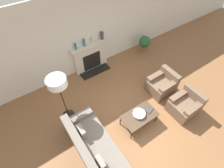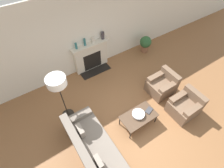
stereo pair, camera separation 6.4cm
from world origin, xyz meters
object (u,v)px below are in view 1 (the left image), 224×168
object	(u,v)px
armchair_near	(185,105)
coffee_table	(139,116)
armchair_far	(162,85)
potted_plant	(144,43)
mantel_vase_right	(102,36)
fireplace	(91,57)
bowl	(139,114)
couch	(94,148)
floor_lamp	(58,85)
mantel_vase_left	(75,46)
book	(149,110)
mantel_vase_center_left	(84,42)
mantel_vase_center_right	(92,40)

from	to	relation	value
armchair_near	coffee_table	world-z (taller)	armchair_near
armchair_far	potted_plant	distance (m)	2.23
mantel_vase_right	potted_plant	size ratio (longest dim) A/B	0.38
fireplace	bowl	bearing A→B (deg)	-90.83
couch	armchair_far	xyz separation A→B (m)	(2.99, 0.57, 0.02)
armchair_far	potted_plant	xyz separation A→B (m)	(0.96, 2.01, 0.11)
armchair_near	coffee_table	bearing A→B (deg)	-107.72
coffee_table	potted_plant	size ratio (longest dim) A/B	1.48
floor_lamp	mantel_vase_left	bearing A→B (deg)	51.24
couch	potted_plant	world-z (taller)	couch
armchair_far	mantel_vase_right	world-z (taller)	mantel_vase_right
fireplace	armchair_near	distance (m)	3.64
book	potted_plant	world-z (taller)	potted_plant
armchair_near	floor_lamp	bearing A→B (deg)	-121.38
armchair_far	bowl	size ratio (longest dim) A/B	2.27
mantel_vase_left	floor_lamp	bearing A→B (deg)	-128.76
bowl	floor_lamp	xyz separation A→B (m)	(-1.64, 1.38, 1.00)
coffee_table	bowl	xyz separation A→B (m)	(0.01, 0.03, 0.08)
fireplace	mantel_vase_center_left	xyz separation A→B (m)	(-0.17, 0.01, 0.70)
couch	armchair_near	xyz separation A→B (m)	(2.99, -0.42, 0.02)
coffee_table	book	size ratio (longest dim) A/B	3.74
coffee_table	book	distance (m)	0.36
armchair_far	coffee_table	xyz separation A→B (m)	(-1.45, -0.53, 0.08)
armchair_far	mantel_vase_right	bearing A→B (deg)	-159.87
couch	mantel_vase_right	world-z (taller)	mantel_vase_right
coffee_table	mantel_vase_right	world-z (taller)	mantel_vase_right
armchair_far	potted_plant	bearing A→B (deg)	154.48
mantel_vase_left	armchair_near	bearing A→B (deg)	-60.51
fireplace	mantel_vase_right	bearing A→B (deg)	1.55
armchair_far	book	xyz separation A→B (m)	(-1.10, -0.56, 0.12)
couch	coffee_table	distance (m)	1.54
fireplace	mantel_vase_center_right	world-z (taller)	mantel_vase_center_right
mantel_vase_right	potted_plant	xyz separation A→B (m)	(1.83, -0.35, -0.83)
armchair_near	bowl	distance (m)	1.54
book	potted_plant	xyz separation A→B (m)	(2.06, 2.57, -0.01)
potted_plant	bowl	bearing A→B (deg)	-133.78
bowl	mantel_vase_center_left	xyz separation A→B (m)	(-0.13, 2.86, 0.78)
bowl	book	size ratio (longest dim) A/B	1.32
floor_lamp	armchair_near	bearing A→B (deg)	-31.38
mantel_vase_center_left	potted_plant	bearing A→B (deg)	-7.85
coffee_table	book	bearing A→B (deg)	-3.65
fireplace	mantel_vase_center_right	xyz separation A→B (m)	(0.14, 0.01, 0.67)
couch	floor_lamp	bearing A→B (deg)	3.77
armchair_near	mantel_vase_center_left	bearing A→B (deg)	-154.90
mantel_vase_left	mantel_vase_center_left	xyz separation A→B (m)	(0.33, 0.00, 0.02)
fireplace	mantel_vase_center_left	world-z (taller)	mantel_vase_center_left
couch	fireplace	bearing A→B (deg)	-28.48
book	armchair_near	bearing A→B (deg)	-41.29
mantel_vase_center_right	potted_plant	distance (m)	2.39
floor_lamp	mantel_vase_center_right	xyz separation A→B (m)	(1.82, 1.48, -0.25)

